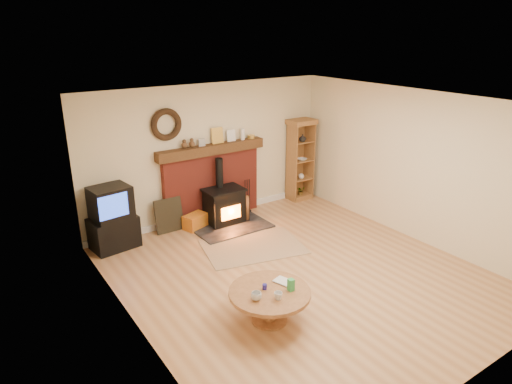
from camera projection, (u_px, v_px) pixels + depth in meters
ground at (299, 274)px, 6.96m from camera, size 5.50×5.50×0.00m
room_shell at (297, 165)px, 6.44m from camera, size 5.02×5.52×2.61m
chimney_breast at (212, 179)px, 8.76m from camera, size 2.20×0.22×1.78m
wood_stove at (225, 207)px, 8.63m from camera, size 1.40×1.00×1.25m
area_rug at (253, 247)px, 7.81m from camera, size 1.87×1.49×0.01m
tv_unit at (113, 219)px, 7.63m from camera, size 0.80×0.61×1.09m
curio_cabinet at (300, 160)px, 9.74m from camera, size 0.56×0.41×1.75m
firelog_box at (196, 221)px, 8.50m from camera, size 0.50×0.40×0.27m
leaning_painting at (169, 215)px, 8.32m from camera, size 0.53×0.14×0.63m
fire_tools at (247, 206)px, 9.23m from camera, size 0.16×0.16×0.70m
coffee_table at (270, 297)px, 5.73m from camera, size 1.04×1.04×0.60m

